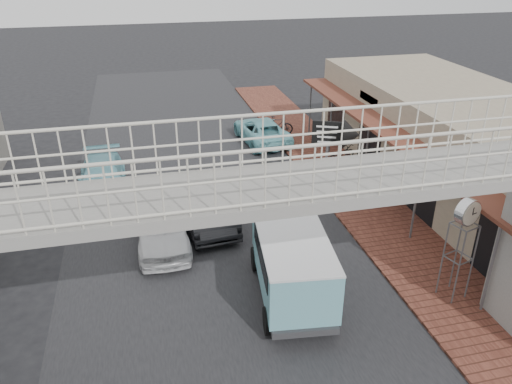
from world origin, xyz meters
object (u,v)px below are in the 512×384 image
white_hatchback (161,224)px  motorcycle_far (278,125)px  angkot_far (103,178)px  street_clock (467,217)px  dark_sedan (203,201)px  motorcycle_near (341,155)px  angkot_van (292,260)px  angkot_curb (261,131)px  arrow_sign (349,135)px

white_hatchback → motorcycle_far: bearing=54.5°
white_hatchback → angkot_far: 5.12m
motorcycle_far → street_clock: street_clock is taller
dark_sedan → motorcycle_near: bearing=22.6°
white_hatchback → dark_sedan: 2.09m
angkot_van → street_clock: 4.93m
dark_sedan → angkot_van: 5.61m
angkot_far → motorcycle_far: bearing=28.1°
angkot_curb → motorcycle_near: angkot_curb is taller
angkot_van → arrow_sign: (4.08, 5.83, 1.38)m
white_hatchback → street_clock: street_clock is taller
motorcycle_near → street_clock: street_clock is taller
street_clock → arrow_sign: 6.97m
angkot_van → motorcycle_near: bearing=66.7°
dark_sedan → angkot_van: (1.84, -5.27, 0.55)m
motorcycle_far → angkot_curb: bearing=142.7°
motorcycle_far → street_clock: (1.13, -14.83, 2.14)m
white_hatchback → motorcycle_far: size_ratio=2.60×
motorcycle_far → street_clock: bearing=-156.0°
angkot_van → motorcycle_far: angkot_van is taller
angkot_curb → motorcycle_near: bearing=119.5°
dark_sedan → angkot_van: bearing=-75.8°
dark_sedan → arrow_sign: bearing=0.5°
white_hatchback → angkot_curb: bearing=57.1°
dark_sedan → motorcycle_near: (7.03, 3.67, -0.22)m
white_hatchback → motorcycle_near: white_hatchback is taller
dark_sedan → angkot_far: bearing=133.4°
arrow_sign → motorcycle_near: bearing=93.8°
angkot_van → angkot_curb: bearing=86.5°
angkot_curb → arrow_sign: bearing=98.1°
white_hatchback → street_clock: size_ratio=1.37×
dark_sedan → angkot_far: size_ratio=1.03×
angkot_far → street_clock: street_clock is taller
motorcycle_near → motorcycle_far: (-1.73, 4.77, 0.03)m
dark_sedan → motorcycle_far: 9.97m
angkot_curb → arrow_sign: arrow_sign is taller
white_hatchback → arrow_sign: arrow_sign is taller
angkot_curb → street_clock: size_ratio=1.42×
angkot_curb → motorcycle_far: (1.10, 0.72, -0.03)m
street_clock → motorcycle_far: bearing=77.9°
dark_sedan → motorcycle_far: dark_sedan is taller
motorcycle_far → arrow_sign: 8.19m
angkot_van → arrow_sign: size_ratio=1.39×
angkot_curb → angkot_far: (-7.97, -4.37, 0.04)m
motorcycle_far → street_clock: 15.03m
angkot_van → dark_sedan: bearing=116.0°
dark_sedan → motorcycle_far: size_ratio=2.86×
motorcycle_far → street_clock: size_ratio=0.53×
motorcycle_near → arrow_sign: bearing=135.6°
dark_sedan → angkot_curb: (4.20, 7.73, -0.16)m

